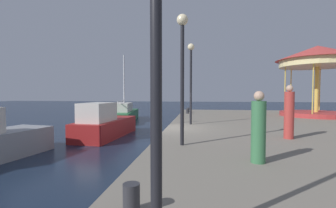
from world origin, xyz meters
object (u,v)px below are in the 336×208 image
(carousel, at_px, (317,64))
(bollard_center, at_px, (131,198))
(bollard_south, at_px, (188,110))
(person_mid_promenade, at_px, (258,129))
(lamp_post_far_end, at_px, (191,69))
(sailboat_green, at_px, (122,114))
(motorboat_red, at_px, (104,124))
(person_by_the_water, at_px, (289,114))
(lamp_post_mid_promenade, at_px, (182,56))
(bollard_north, at_px, (187,111))

(carousel, xyz_separation_m, bollard_center, (-9.43, -15.42, -3.62))
(carousel, bearing_deg, bollard_south, 165.67)
(person_mid_promenade, bearing_deg, lamp_post_far_end, 105.22)
(person_mid_promenade, bearing_deg, sailboat_green, 119.69)
(motorboat_red, distance_m, person_by_the_water, 9.28)
(motorboat_red, height_order, bollard_south, motorboat_red)
(lamp_post_mid_promenade, bearing_deg, carousel, 50.71)
(carousel, relative_size, bollard_south, 14.21)
(motorboat_red, relative_size, carousel, 0.89)
(lamp_post_mid_promenade, bearing_deg, bollard_south, 91.93)
(lamp_post_far_end, height_order, person_by_the_water, lamp_post_far_end)
(motorboat_red, relative_size, person_by_the_water, 2.56)
(bollard_south, bearing_deg, carousel, -14.33)
(bollard_south, bearing_deg, person_mid_promenade, -80.98)
(lamp_post_mid_promenade, height_order, bollard_center, lamp_post_mid_promenade)
(bollard_north, xyz_separation_m, person_by_the_water, (4.24, -10.43, 0.73))
(lamp_post_mid_promenade, bearing_deg, bollard_center, -95.10)
(motorboat_red, bearing_deg, person_by_the_water, -22.16)
(carousel, bearing_deg, bollard_north, 174.03)
(sailboat_green, relative_size, person_mid_promenade, 4.18)
(bollard_center, relative_size, person_mid_promenade, 0.23)
(lamp_post_far_end, relative_size, person_mid_promenade, 2.51)
(sailboat_green, xyz_separation_m, person_by_the_water, (10.03, -11.07, 1.10))
(carousel, relative_size, person_mid_promenade, 3.30)
(lamp_post_mid_promenade, height_order, person_by_the_water, lamp_post_mid_promenade)
(lamp_post_mid_promenade, bearing_deg, motorboat_red, 133.00)
(motorboat_red, bearing_deg, carousel, 23.39)
(lamp_post_mid_promenade, bearing_deg, sailboat_green, 116.18)
(carousel, xyz_separation_m, lamp_post_far_end, (-8.95, -5.87, -0.87))
(motorboat_red, height_order, lamp_post_mid_promenade, lamp_post_mid_promenade)
(carousel, bearing_deg, person_mid_promenade, -119.12)
(bollard_north, xyz_separation_m, person_mid_promenade, (2.39, -13.71, 0.60))
(bollard_north, bearing_deg, sailboat_green, 173.75)
(bollard_north, bearing_deg, bollard_center, -89.85)
(lamp_post_mid_promenade, xyz_separation_m, lamp_post_far_end, (0.08, 5.18, 0.09))
(motorboat_red, height_order, bollard_center, motorboat_red)
(sailboat_green, distance_m, motorboat_red, 7.73)
(carousel, bearing_deg, lamp_post_far_end, -146.77)
(lamp_post_far_end, bearing_deg, person_by_the_water, -43.87)
(sailboat_green, distance_m, bollard_center, 18.02)
(sailboat_green, distance_m, carousel, 15.86)
(sailboat_green, bearing_deg, bollard_center, -71.10)
(sailboat_green, distance_m, lamp_post_mid_promenade, 14.44)
(bollard_center, bearing_deg, motorboat_red, 114.69)
(carousel, bearing_deg, person_by_the_water, -118.99)
(lamp_post_far_end, bearing_deg, bollard_north, 94.34)
(carousel, relative_size, bollard_north, 14.21)
(person_by_the_water, bearing_deg, bollard_north, 112.12)
(sailboat_green, xyz_separation_m, lamp_post_far_end, (6.31, -7.49, 3.12))
(person_mid_promenade, height_order, person_by_the_water, person_by_the_water)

